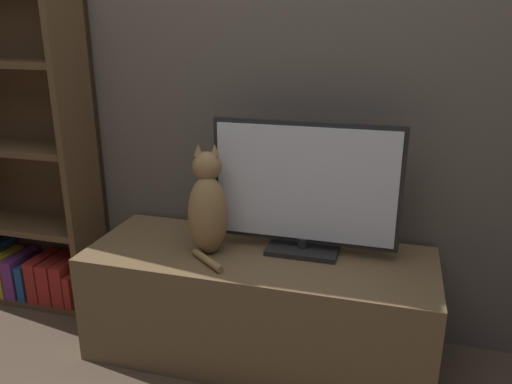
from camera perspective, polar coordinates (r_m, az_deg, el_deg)
wall_back at (r=2.12m, az=2.68°, el=17.58°), size 4.80×0.05×2.60m
tv_stand at (r=2.13m, az=0.27°, el=-12.66°), size 1.40×0.52×0.46m
tv at (r=1.95m, az=5.59°, el=0.34°), size 0.74×0.17×0.53m
cat at (r=1.97m, az=-5.52°, el=-1.80°), size 0.21×0.27×0.44m
bookshelf at (r=2.64m, az=-24.26°, el=2.08°), size 0.65×0.28×1.58m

